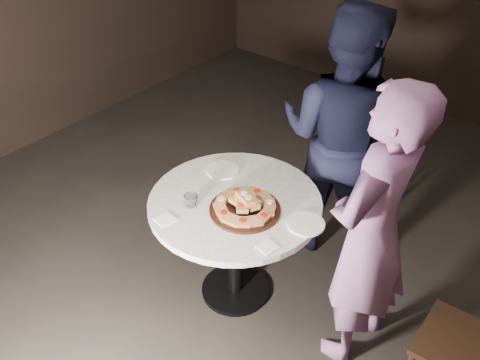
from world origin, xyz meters
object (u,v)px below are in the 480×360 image
at_px(focaccia_pile, 245,205).
at_px(diner_teal, 371,234).
at_px(chair_far, 371,158).
at_px(table, 235,219).
at_px(water_glass, 191,201).
at_px(diner_navy, 341,135).
at_px(serving_board, 245,210).

height_order(focaccia_pile, diner_teal, diner_teal).
height_order(chair_far, diner_teal, diner_teal).
bearing_deg(table, chair_far, 81.29).
relative_size(chair_far, diner_teal, 0.46).
xyz_separation_m(water_glass, diner_teal, (1.02, 0.36, 0.06)).
xyz_separation_m(table, diner_navy, (0.21, 0.90, 0.28)).
relative_size(focaccia_pile, water_glass, 4.50).
xyz_separation_m(serving_board, diner_teal, (0.74, 0.19, 0.09)).
bearing_deg(diner_navy, serving_board, 75.20).
distance_m(serving_board, focaccia_pile, 0.04).
height_order(water_glass, chair_far, water_glass).
bearing_deg(diner_teal, water_glass, -67.90).
distance_m(diner_navy, diner_teal, 0.99).
distance_m(focaccia_pile, diner_teal, 0.76).
distance_m(table, serving_board, 0.20).
distance_m(focaccia_pile, diner_navy, 0.95).
bearing_deg(water_glass, chair_far, 76.65).
distance_m(chair_far, diner_teal, 1.51).
distance_m(serving_board, water_glass, 0.33).
height_order(focaccia_pile, chair_far, focaccia_pile).
distance_m(table, diner_teal, 0.90).
bearing_deg(diner_teal, focaccia_pile, -73.08).
height_order(serving_board, water_glass, water_glass).
relative_size(focaccia_pile, chair_far, 0.46).
bearing_deg(serving_board, focaccia_pile, 31.56).
height_order(serving_board, diner_teal, diner_teal).
bearing_deg(diner_navy, water_glass, 62.22).
bearing_deg(diner_navy, chair_far, -99.87).
relative_size(table, diner_teal, 0.60).
distance_m(focaccia_pile, water_glass, 0.34).
bearing_deg(diner_navy, table, 68.02).
xyz_separation_m(table, focaccia_pile, (0.11, -0.04, 0.20)).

